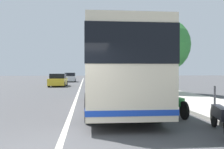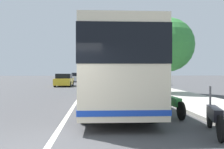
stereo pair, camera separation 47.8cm
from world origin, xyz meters
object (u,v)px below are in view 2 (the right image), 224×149
object	(u,v)px
coach_bus	(113,67)
motorcycle_by_tree	(173,104)
motorcycle_mid_row	(214,117)
roadside_tree_far_block	(133,44)
car_behind_bus	(64,80)
car_oncoming	(77,77)
roadside_tree_mid_block	(167,45)
car_ahead_same_lane	(106,79)

from	to	relation	value
coach_bus	motorcycle_by_tree	xyz separation A→B (m)	(-2.27, -2.13, -1.47)
motorcycle_by_tree	motorcycle_mid_row	bearing A→B (deg)	-177.34
motorcycle_mid_row	roadside_tree_far_block	distance (m)	27.43
motorcycle_mid_row	car_behind_bus	size ratio (longest dim) A/B	0.48
car_oncoming	roadside_tree_mid_block	size ratio (longest dim) A/B	0.76
coach_bus	car_behind_bus	world-z (taller)	coach_bus
coach_bus	motorcycle_by_tree	world-z (taller)	coach_bus
coach_bus	car_oncoming	world-z (taller)	coach_bus
motorcycle_by_tree	car_ahead_same_lane	xyz separation A→B (m)	(24.13, 1.43, 0.23)
car_ahead_same_lane	motorcycle_by_tree	bearing A→B (deg)	-176.45
motorcycle_mid_row	car_behind_bus	xyz separation A→B (m)	(22.82, 6.98, 0.25)
car_oncoming	roadside_tree_far_block	bearing A→B (deg)	42.40
coach_bus	motorcycle_mid_row	xyz separation A→B (m)	(-5.00, -2.40, -1.47)
car_oncoming	roadside_tree_far_block	world-z (taller)	roadside_tree_far_block
car_oncoming	coach_bus	bearing A→B (deg)	6.84
car_oncoming	car_ahead_same_lane	xyz separation A→B (m)	(-9.11, -4.70, -0.05)
roadside_tree_far_block	car_oncoming	bearing A→B (deg)	42.94
coach_bus	motorcycle_by_tree	bearing A→B (deg)	-135.91
motorcycle_mid_row	car_ahead_same_lane	size ratio (longest dim) A/B	0.50
roadside_tree_mid_block	motorcycle_mid_row	bearing A→B (deg)	169.35
motorcycle_by_tree	roadside_tree_far_block	size ratio (longest dim) A/B	0.29
coach_bus	motorcycle_mid_row	size ratio (longest dim) A/B	4.76
car_ahead_same_lane	roadside_tree_far_block	world-z (taller)	roadside_tree_far_block
coach_bus	roadside_tree_mid_block	xyz separation A→B (m)	(6.53, -4.57, 1.81)
motorcycle_mid_row	motorcycle_by_tree	size ratio (longest dim) A/B	0.96
car_behind_bus	roadside_tree_far_block	xyz separation A→B (m)	(4.06, -9.03, 4.84)
roadside_tree_far_block	car_ahead_same_lane	bearing A→B (deg)	90.32
motorcycle_by_tree	car_oncoming	distance (m)	33.81
motorcycle_mid_row	car_oncoming	size ratio (longest dim) A/B	0.48
motorcycle_by_tree	car_oncoming	xyz separation A→B (m)	(33.24, 6.14, 0.27)
motorcycle_mid_row	roadside_tree_mid_block	xyz separation A→B (m)	(11.53, -2.17, 3.27)
coach_bus	motorcycle_mid_row	bearing A→B (deg)	-153.37
motorcycle_mid_row	car_oncoming	bearing A→B (deg)	26.91
coach_bus	car_behind_bus	bearing A→B (deg)	15.39
motorcycle_mid_row	motorcycle_by_tree	xyz separation A→B (m)	(2.72, 0.27, 0.00)
car_behind_bus	roadside_tree_far_block	size ratio (longest dim) A/B	0.58
motorcycle_by_tree	roadside_tree_mid_block	xyz separation A→B (m)	(8.80, -2.44, 3.27)
roadside_tree_mid_block	car_oncoming	bearing A→B (deg)	19.33
car_behind_bus	roadside_tree_far_block	distance (m)	11.02
coach_bus	motorcycle_by_tree	size ratio (longest dim) A/B	4.55
car_behind_bus	car_oncoming	bearing A→B (deg)	178.31
car_oncoming	car_ahead_same_lane	distance (m)	10.25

